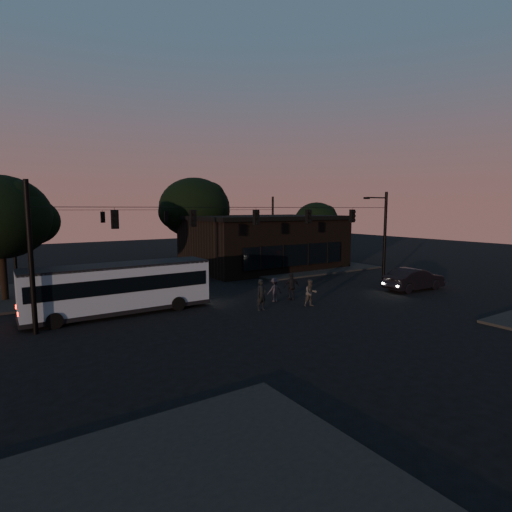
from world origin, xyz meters
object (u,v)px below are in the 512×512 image
building (264,242)px  pedestrian_b (311,293)px  pedestrian_c (292,287)px  pedestrian_d (275,290)px  bus (120,286)px  car (414,279)px  pedestrian_a (261,295)px

building → pedestrian_b: (-7.07, -15.26, -1.85)m
building → pedestrian_c: size_ratio=8.41×
pedestrian_d → bus: bearing=-8.3°
car → pedestrian_b: (-9.90, 0.47, 0.03)m
pedestrian_a → pedestrian_b: pedestrian_a is taller
bus → pedestrian_a: bearing=-27.9°
bus → pedestrian_b: bus is taller
car → pedestrian_a: bearing=87.4°
car → building: bearing=13.7°
car → pedestrian_b: size_ratio=2.95×
car → pedestrian_a: size_ratio=2.66×
bus → pedestrian_d: size_ratio=6.56×
bus → pedestrian_b: 11.51m
bus → pedestrian_c: 10.93m
car → pedestrian_c: (-9.76, 2.54, 0.08)m
bus → pedestrian_c: size_ratio=5.70×
car → pedestrian_d: size_ratio=3.19×
car → pedestrian_c: size_ratio=2.77×
building → pedestrian_a: size_ratio=8.10×
bus → pedestrian_d: bus is taller
bus → pedestrian_d: (9.32, -2.51, -0.85)m
pedestrian_a → pedestrian_b: size_ratio=1.11×
pedestrian_b → building: bearing=80.0°
building → bus: bearing=-149.2°
pedestrian_a → pedestrian_b: 3.25m
building → pedestrian_d: size_ratio=9.68×
bus → car: bus is taller
bus → pedestrian_b: size_ratio=6.07×
pedestrian_c → pedestrian_d: size_ratio=1.15×
pedestrian_b → pedestrian_c: (0.13, 2.07, 0.06)m
pedestrian_d → pedestrian_b: bearing=122.4°
bus → pedestrian_a: (7.31, -3.90, -0.70)m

